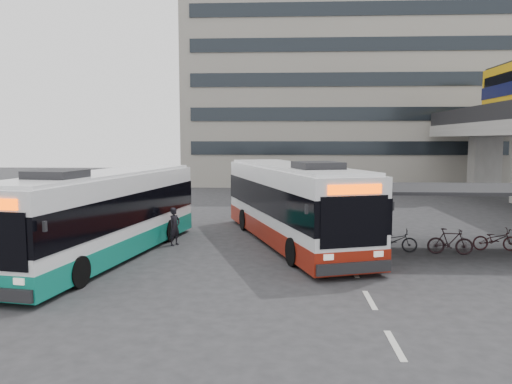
{
  "coord_description": "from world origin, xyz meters",
  "views": [
    {
      "loc": [
        0.06,
        -16.29,
        4.34
      ],
      "look_at": [
        -1.03,
        5.94,
        2.0
      ],
      "focal_mm": 35.0,
      "sensor_mm": 36.0,
      "label": 1
    }
  ],
  "objects": [
    {
      "name": "ground",
      "position": [
        0.0,
        0.0,
        0.0
      ],
      "size": [
        120.0,
        120.0,
        0.0
      ],
      "primitive_type": "plane",
      "color": "#28282B",
      "rests_on": "ground"
    },
    {
      "name": "bike_shelter",
      "position": [
        8.5,
        3.0,
        1.52
      ],
      "size": [
        10.0,
        4.0,
        2.54
      ],
      "color": "#595B60",
      "rests_on": "ground"
    },
    {
      "name": "office_block",
      "position": [
        6.0,
        36.0,
        12.5
      ],
      "size": [
        30.0,
        15.0,
        25.0
      ],
      "primitive_type": "cube",
      "color": "gray",
      "rests_on": "ground"
    },
    {
      "name": "road_markings",
      "position": [
        2.5,
        -3.0,
        0.01
      ],
      "size": [
        0.15,
        7.6,
        0.01
      ],
      "color": "beige",
      "rests_on": "ground"
    },
    {
      "name": "bus_main",
      "position": [
        0.5,
        4.57,
        1.65
      ],
      "size": [
        6.13,
        12.21,
        3.55
      ],
      "rotation": [
        0.0,
        0.0,
        0.31
      ],
      "color": "white",
      "rests_on": "ground"
    },
    {
      "name": "bus_teal",
      "position": [
        -6.37,
        1.52,
        1.58
      ],
      "size": [
        4.41,
        11.76,
        3.4
      ],
      "rotation": [
        0.0,
        0.0,
        -0.17
      ],
      "color": "white",
      "rests_on": "ground"
    },
    {
      "name": "pedestrian",
      "position": [
        -4.28,
        3.77,
        0.78
      ],
      "size": [
        0.6,
        0.68,
        1.56
      ],
      "primitive_type": "imported",
      "rotation": [
        0.0,
        0.0,
        1.06
      ],
      "color": "black",
      "rests_on": "ground"
    },
    {
      "name": "sign_totem_north",
      "position": [
        -11.81,
        9.84,
        1.26
      ],
      "size": [
        0.52,
        0.28,
        2.44
      ],
      "rotation": [
        0.0,
        0.0,
        0.27
      ],
      "color": "#AA230A",
      "rests_on": "ground"
    }
  ]
}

